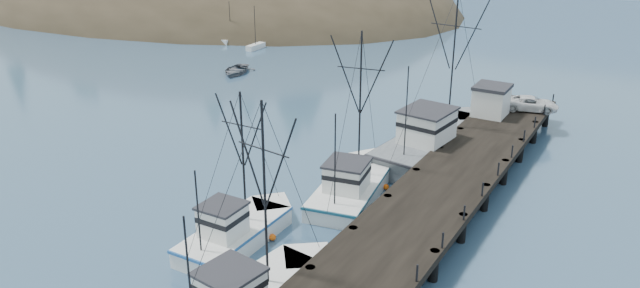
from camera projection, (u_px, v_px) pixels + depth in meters
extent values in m
plane|color=#2F4B68|center=(146.00, 251.00, 38.82)|extent=(400.00, 400.00, 0.00)
cube|color=black|center=(450.00, 180.00, 44.44)|extent=(6.00, 44.00, 0.50)
cylinder|color=black|center=(310.00, 283.00, 33.91)|extent=(0.56, 0.56, 2.00)
cylinder|color=black|center=(353.00, 242.00, 37.92)|extent=(0.56, 0.56, 2.00)
cylinder|color=black|center=(434.00, 266.00, 35.48)|extent=(0.56, 0.56, 2.00)
cylinder|color=black|center=(387.00, 209.00, 41.93)|extent=(0.56, 0.56, 2.00)
cylinder|color=black|center=(462.00, 228.00, 39.49)|extent=(0.56, 0.56, 2.00)
cylinder|color=black|center=(415.00, 182.00, 45.94)|extent=(0.56, 0.56, 2.00)
cylinder|color=black|center=(485.00, 198.00, 43.50)|extent=(0.56, 0.56, 2.00)
cylinder|color=black|center=(439.00, 159.00, 49.95)|extent=(0.56, 0.56, 2.00)
cylinder|color=black|center=(504.00, 172.00, 47.51)|extent=(0.56, 0.56, 2.00)
cylinder|color=black|center=(459.00, 139.00, 53.96)|extent=(0.56, 0.56, 2.00)
cylinder|color=black|center=(520.00, 151.00, 51.52)|extent=(0.56, 0.56, 2.00)
cylinder|color=black|center=(477.00, 122.00, 57.97)|extent=(0.56, 0.56, 2.00)
cylinder|color=black|center=(534.00, 132.00, 55.53)|extent=(0.56, 0.56, 2.00)
cylinder|color=black|center=(492.00, 108.00, 61.98)|extent=(0.56, 0.56, 2.00)
cylinder|color=black|center=(546.00, 116.00, 59.54)|extent=(0.56, 0.56, 2.00)
ellipsoid|color=#382D1E|center=(174.00, 27.00, 136.43)|extent=(132.00, 78.00, 51.00)
ellipsoid|color=black|center=(168.00, 4.00, 140.50)|extent=(109.20, 62.40, 41.60)
ellipsoid|color=black|center=(24.00, 7.00, 148.03)|extent=(57.60, 39.60, 32.40)
cube|color=beige|center=(225.00, 23.00, 101.04)|extent=(4.00, 5.00, 2.80)
cube|color=beige|center=(212.00, 16.00, 107.06)|extent=(4.00, 5.00, 2.80)
cube|color=beige|center=(267.00, 20.00, 103.98)|extent=(4.00, 5.00, 2.80)
cube|color=white|center=(276.00, 38.00, 95.87)|extent=(1.00, 3.50, 0.90)
cylinder|color=black|center=(276.00, 19.00, 94.79)|extent=(0.08, 0.08, 6.00)
cube|color=white|center=(272.00, 33.00, 99.03)|extent=(1.00, 3.50, 0.90)
cylinder|color=black|center=(271.00, 15.00, 97.96)|extent=(0.08, 0.08, 6.00)
cube|color=white|center=(229.00, 20.00, 110.17)|extent=(1.00, 3.50, 0.90)
cylinder|color=black|center=(228.00, 3.00, 109.09)|extent=(0.08, 0.08, 6.00)
cube|color=white|center=(290.00, 35.00, 97.98)|extent=(1.00, 3.50, 0.90)
cylinder|color=black|center=(290.00, 16.00, 96.91)|extent=(0.08, 0.08, 6.00)
cube|color=white|center=(294.00, 28.00, 102.75)|extent=(1.00, 3.50, 0.90)
cylinder|color=black|center=(294.00, 11.00, 101.67)|extent=(0.08, 0.08, 6.00)
cube|color=white|center=(277.00, 26.00, 104.37)|extent=(1.00, 3.50, 0.90)
cylinder|color=black|center=(276.00, 9.00, 103.30)|extent=(0.08, 0.08, 6.00)
cube|color=white|center=(231.00, 41.00, 93.81)|extent=(1.00, 3.50, 0.90)
cylinder|color=black|center=(230.00, 22.00, 92.74)|extent=(0.08, 0.08, 6.00)
cube|color=white|center=(327.00, 34.00, 98.72)|extent=(1.00, 3.50, 0.90)
cylinder|color=black|center=(327.00, 15.00, 97.65)|extent=(0.08, 0.08, 6.00)
cube|color=white|center=(256.00, 47.00, 90.00)|extent=(1.00, 3.50, 0.90)
cylinder|color=black|center=(255.00, 27.00, 88.93)|extent=(0.08, 0.08, 6.00)
cube|color=white|center=(308.00, 267.00, 36.36)|extent=(3.73, 3.73, 1.60)
cube|color=#26262B|center=(229.00, 272.00, 30.93)|extent=(3.26, 3.35, 0.16)
cylinder|color=black|center=(265.00, 196.00, 31.75)|extent=(0.14, 0.14, 10.23)
cylinder|color=black|center=(189.00, 275.00, 28.73)|extent=(0.10, 0.10, 6.14)
cube|color=white|center=(235.00, 238.00, 39.40)|extent=(3.35, 8.24, 1.60)
cube|color=white|center=(271.00, 212.00, 42.71)|extent=(3.32, 3.32, 1.60)
cube|color=#215497|center=(234.00, 228.00, 39.14)|extent=(3.41, 8.45, 0.18)
cube|color=silver|center=(223.00, 221.00, 37.91)|extent=(2.33, 2.33, 1.90)
cube|color=#26262B|center=(222.00, 206.00, 37.53)|extent=(2.53, 2.54, 0.16)
cylinder|color=black|center=(243.00, 158.00, 38.55)|extent=(0.14, 0.14, 8.54)
cylinder|color=black|center=(198.00, 211.00, 35.62)|extent=(0.10, 0.10, 5.12)
cube|color=white|center=(352.00, 191.00, 45.73)|extent=(5.51, 10.55, 1.60)
cube|color=white|center=(371.00, 165.00, 50.10)|extent=(3.81, 3.81, 1.60)
cube|color=navy|center=(352.00, 182.00, 45.47)|extent=(5.63, 10.82, 0.18)
cube|color=silver|center=(347.00, 176.00, 43.97)|extent=(3.15, 3.25, 1.90)
cube|color=#26262B|center=(347.00, 163.00, 43.58)|extent=(3.42, 3.54, 0.16)
cylinder|color=black|center=(360.00, 105.00, 44.80)|extent=(0.14, 0.14, 10.73)
cylinder|color=black|center=(335.00, 160.00, 40.89)|extent=(0.10, 0.10, 6.44)
cube|color=slate|center=(435.00, 147.00, 52.99)|extent=(6.49, 14.68, 2.20)
cube|color=slate|center=(470.00, 124.00, 58.29)|extent=(4.91, 4.91, 2.20)
cube|color=black|center=(436.00, 136.00, 52.62)|extent=(6.63, 15.05, 0.18)
cube|color=silver|center=(427.00, 126.00, 50.75)|extent=(3.88, 4.37, 2.60)
cube|color=#26262B|center=(428.00, 110.00, 50.24)|extent=(4.21, 4.77, 0.16)
cylinder|color=black|center=(453.00, 61.00, 52.04)|extent=(0.14, 0.14, 11.79)
cylinder|color=black|center=(406.00, 112.00, 47.21)|extent=(0.10, 0.10, 7.08)
cube|color=silver|center=(491.00, 102.00, 56.44)|extent=(2.80, 3.00, 2.50)
cube|color=#26262B|center=(493.00, 87.00, 55.92)|extent=(3.00, 3.20, 0.30)
imported|color=silver|center=(532.00, 104.00, 57.84)|extent=(5.24, 3.49, 1.34)
imported|color=#55595F|center=(236.00, 73.00, 77.85)|extent=(5.33, 6.38, 1.14)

